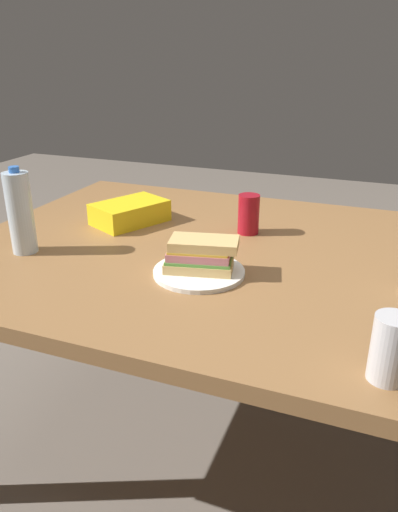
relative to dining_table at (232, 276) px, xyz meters
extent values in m
plane|color=#70665B|center=(0.00, 0.00, -0.65)|extent=(8.00, 8.00, 0.00)
cube|color=olive|center=(0.00, 0.00, 0.06)|extent=(1.57, 1.14, 0.04)
cylinder|color=brown|center=(-0.71, 0.49, -0.31)|extent=(0.07, 0.07, 0.69)
cylinder|color=white|center=(-0.03, -0.18, 0.08)|extent=(0.23, 0.23, 0.01)
cube|color=#DBB26B|center=(-0.03, -0.18, 0.10)|extent=(0.19, 0.13, 0.02)
cube|color=#599E3F|center=(-0.03, -0.18, 0.12)|extent=(0.18, 0.12, 0.01)
cube|color=#C6727A|center=(-0.03, -0.18, 0.13)|extent=(0.17, 0.12, 0.02)
cube|color=yellow|center=(-0.03, -0.18, 0.14)|extent=(0.16, 0.11, 0.01)
cube|color=#DBB26B|center=(-0.02, -0.17, 0.16)|extent=(0.19, 0.13, 0.02)
cylinder|color=maroon|center=(0.00, 0.16, 0.14)|extent=(0.07, 0.07, 0.12)
cube|color=yellow|center=(-0.39, 0.12, 0.11)|extent=(0.24, 0.27, 0.07)
cylinder|color=silver|center=(-0.54, -0.22, 0.19)|extent=(0.07, 0.07, 0.23)
cylinder|color=blue|center=(-0.54, -0.22, 0.31)|extent=(0.03, 0.03, 0.02)
cylinder|color=silver|center=(0.43, -0.46, 0.14)|extent=(0.07, 0.07, 0.12)
camera|label=1|loc=(0.38, -1.23, 0.60)|focal=34.25mm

